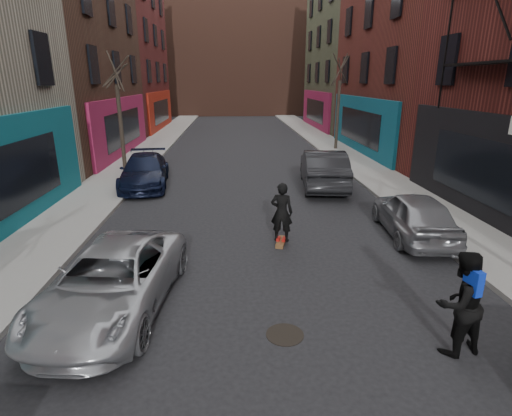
{
  "coord_description": "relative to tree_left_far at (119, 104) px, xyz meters",
  "views": [
    {
      "loc": [
        -0.76,
        -2.33,
        4.48
      ],
      "look_at": [
        -0.21,
        6.65,
        1.6
      ],
      "focal_mm": 28.0,
      "sensor_mm": 36.0,
      "label": 1
    }
  ],
  "objects": [
    {
      "name": "sidewalk_left",
      "position": [
        -0.05,
        12.0,
        -3.31
      ],
      "size": [
        2.5,
        84.0,
        0.13
      ],
      "primitive_type": "cube",
      "color": "gray",
      "rests_on": "ground"
    },
    {
      "name": "manhole",
      "position": [
        6.36,
        -14.07,
        -3.37
      ],
      "size": [
        0.73,
        0.73,
        0.01
      ],
      "primitive_type": "cylinder",
      "rotation": [
        0.0,
        0.0,
        -0.05
      ],
      "color": "black",
      "rests_on": "ground"
    },
    {
      "name": "parked_left_end",
      "position": [
        1.6,
        -2.9,
        -2.69
      ],
      "size": [
        2.41,
        4.92,
        1.38
      ],
      "primitive_type": "imported",
      "rotation": [
        0.0,
        0.0,
        0.1
      ],
      "color": "black",
      "rests_on": "ground"
    },
    {
      "name": "parked_right_end",
      "position": [
        9.4,
        -3.5,
        -2.56
      ],
      "size": [
        2.28,
        5.13,
        1.64
      ],
      "primitive_type": "imported",
      "rotation": [
        0.0,
        0.0,
        3.03
      ],
      "color": "black",
      "rests_on": "ground"
    },
    {
      "name": "skateboarder",
      "position": [
        6.81,
        -9.77,
        -2.43
      ],
      "size": [
        0.71,
        0.56,
        1.71
      ],
      "primitive_type": "imported",
      "rotation": [
        0.0,
        0.0,
        2.88
      ],
      "color": "black",
      "rests_on": "skateboard"
    },
    {
      "name": "skateboard",
      "position": [
        6.81,
        -9.77,
        -3.33
      ],
      "size": [
        0.42,
        0.83,
        0.1
      ],
      "primitive_type": "cube",
      "rotation": [
        0.0,
        0.0,
        -0.27
      ],
      "color": "brown",
      "rests_on": "ground"
    },
    {
      "name": "pedestrian",
      "position": [
        9.2,
        -14.7,
        -2.44
      ],
      "size": [
        1.04,
        0.89,
        1.87
      ],
      "rotation": [
        0.0,
        0.0,
        3.36
      ],
      "color": "black",
      "rests_on": "ground"
    },
    {
      "name": "sidewalk_right",
      "position": [
        12.45,
        12.0,
        -3.31
      ],
      "size": [
        2.5,
        84.0,
        0.13
      ],
      "primitive_type": "cube",
      "color": "gray",
      "rests_on": "ground"
    },
    {
      "name": "building_far",
      "position": [
        6.2,
        38.0,
        3.62
      ],
      "size": [
        40.0,
        10.0,
        14.0
      ],
      "primitive_type": "cube",
      "color": "#47281E",
      "rests_on": "ground"
    },
    {
      "name": "tree_right_far",
      "position": [
        12.4,
        6.0,
        0.15
      ],
      "size": [
        2.0,
        2.0,
        6.8
      ],
      "primitive_type": null,
      "color": "black",
      "rests_on": "sidewalk_right"
    },
    {
      "name": "parked_left_far",
      "position": [
        3.0,
        -12.98,
        -2.73
      ],
      "size": [
        2.66,
        4.86,
        1.29
      ],
      "primitive_type": "imported",
      "rotation": [
        0.0,
        0.0,
        -0.11
      ],
      "color": "#9C9FA5",
      "rests_on": "ground"
    },
    {
      "name": "tree_left_far",
      "position": [
        0.0,
        0.0,
        0.0
      ],
      "size": [
        2.0,
        2.0,
        6.5
      ],
      "primitive_type": null,
      "color": "black",
      "rests_on": "sidewalk_left"
    },
    {
      "name": "parked_right_far",
      "position": [
        10.8,
        -9.42,
        -2.69
      ],
      "size": [
        1.96,
        4.16,
        1.37
      ],
      "primitive_type": "imported",
      "rotation": [
        0.0,
        0.0,
        3.06
      ],
      "color": "gray",
      "rests_on": "ground"
    }
  ]
}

